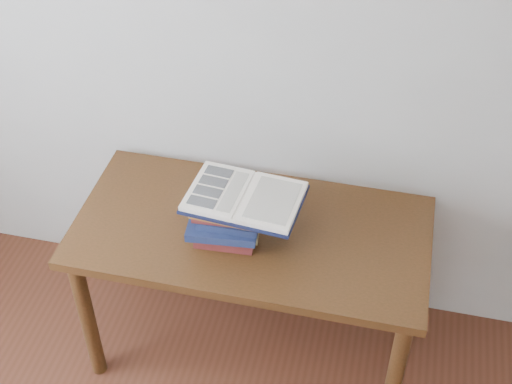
# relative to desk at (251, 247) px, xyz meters

# --- Properties ---
(desk) EXTENTS (1.29, 0.65, 0.69)m
(desk) POSITION_rel_desk_xyz_m (0.00, 0.00, 0.00)
(desk) COLOR #4C2913
(desk) RESTS_ON ground
(book_stack) EXTENTS (0.27, 0.22, 0.18)m
(book_stack) POSITION_rel_desk_xyz_m (-0.07, -0.06, 0.19)
(book_stack) COLOR maroon
(book_stack) RESTS_ON desk
(open_book) EXTENTS (0.41, 0.30, 0.03)m
(open_book) POSITION_rel_desk_xyz_m (-0.01, -0.05, 0.30)
(open_book) COLOR black
(open_book) RESTS_ON book_stack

